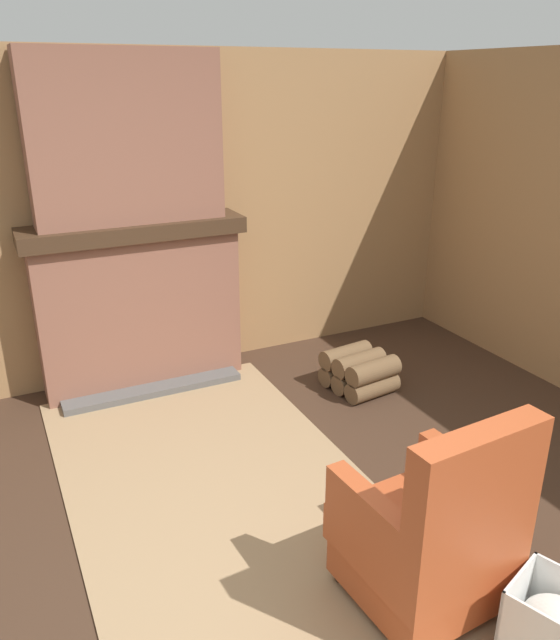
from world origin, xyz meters
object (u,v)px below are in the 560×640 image
at_px(firewood_stack, 359,371).
at_px(storage_case, 162,209).
at_px(armchair, 430,538).
at_px(oil_lamp_vase, 58,215).

bearing_deg(firewood_stack, storage_case, -126.19).
relative_size(armchair, storage_case, 4.36).
distance_m(firewood_stack, oil_lamp_vase, 2.36).
relative_size(firewood_stack, storage_case, 2.28).
distance_m(oil_lamp_vase, storage_case, 0.70).
height_order(oil_lamp_vase, storage_case, oil_lamp_vase).
relative_size(armchair, firewood_stack, 1.91).
bearing_deg(storage_case, firewood_stack, 53.81).
bearing_deg(armchair, oil_lamp_vase, 16.82).
bearing_deg(storage_case, armchair, 6.76).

